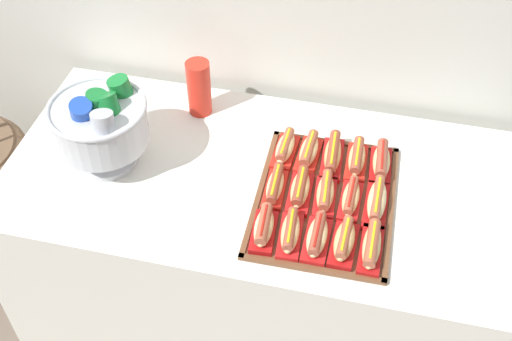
{
  "coord_description": "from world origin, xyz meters",
  "views": [
    {
      "loc": [
        0.32,
        -1.36,
        2.2
      ],
      "look_at": [
        0.0,
        0.0,
        0.78
      ],
      "focal_mm": 45.52,
      "sensor_mm": 36.0,
      "label": 1
    }
  ],
  "objects_px": {
    "serving_tray": "(324,201)",
    "cup_stack": "(199,88)",
    "hot_dog_2": "(317,237)",
    "hot_dog_8": "(351,198)",
    "hot_dog_11": "(309,152)",
    "hot_dog_13": "(357,159)",
    "hot_dog_14": "(381,162)",
    "hot_dog_10": "(285,148)",
    "hot_dog_0": "(264,228)",
    "buffet_table": "(256,247)",
    "hot_dog_6": "(300,190)",
    "hot_dog_3": "(344,241)",
    "hot_dog_7": "(325,194)",
    "hot_dog_5": "(275,186)",
    "punch_bowl": "(101,123)",
    "hot_dog_9": "(377,202)",
    "hot_dog_12": "(333,155)",
    "hot_dog_1": "(290,233)",
    "hot_dog_4": "(371,246)"
  },
  "relations": [
    {
      "from": "hot_dog_6",
      "to": "hot_dog_7",
      "type": "distance_m",
      "value": 0.08
    },
    {
      "from": "hot_dog_9",
      "to": "hot_dog_11",
      "type": "bearing_deg",
      "value": 144.69
    },
    {
      "from": "hot_dog_11",
      "to": "hot_dog_13",
      "type": "height_order",
      "value": "same"
    },
    {
      "from": "buffet_table",
      "to": "hot_dog_5",
      "type": "height_order",
      "value": "hot_dog_5"
    },
    {
      "from": "serving_tray",
      "to": "hot_dog_13",
      "type": "relative_size",
      "value": 3.23
    },
    {
      "from": "hot_dog_9",
      "to": "cup_stack",
      "type": "relative_size",
      "value": 0.93
    },
    {
      "from": "hot_dog_1",
      "to": "punch_bowl",
      "type": "xyz_separation_m",
      "value": [
        -0.62,
        0.18,
        0.12
      ]
    },
    {
      "from": "buffet_table",
      "to": "hot_dog_7",
      "type": "xyz_separation_m",
      "value": [
        0.22,
        -0.06,
        0.4
      ]
    },
    {
      "from": "hot_dog_3",
      "to": "hot_dog_10",
      "type": "relative_size",
      "value": 1.0
    },
    {
      "from": "hot_dog_2",
      "to": "hot_dog_10",
      "type": "bearing_deg",
      "value": 115.38
    },
    {
      "from": "hot_dog_3",
      "to": "cup_stack",
      "type": "bearing_deg",
      "value": 139.06
    },
    {
      "from": "hot_dog_11",
      "to": "hot_dog_12",
      "type": "bearing_deg",
      "value": 0.94
    },
    {
      "from": "hot_dog_5",
      "to": "hot_dog_0",
      "type": "bearing_deg",
      "value": -89.06
    },
    {
      "from": "hot_dog_14",
      "to": "punch_bowl",
      "type": "relative_size",
      "value": 0.54
    },
    {
      "from": "hot_dog_2",
      "to": "punch_bowl",
      "type": "relative_size",
      "value": 0.54
    },
    {
      "from": "serving_tray",
      "to": "hot_dog_14",
      "type": "xyz_separation_m",
      "value": [
        0.15,
        0.17,
        0.03
      ]
    },
    {
      "from": "hot_dog_11",
      "to": "hot_dog_9",
      "type": "bearing_deg",
      "value": -35.31
    },
    {
      "from": "hot_dog_1",
      "to": "cup_stack",
      "type": "height_order",
      "value": "cup_stack"
    },
    {
      "from": "serving_tray",
      "to": "hot_dog_5",
      "type": "height_order",
      "value": "hot_dog_5"
    },
    {
      "from": "hot_dog_2",
      "to": "hot_dog_8",
      "type": "xyz_separation_m",
      "value": [
        0.07,
        0.17,
        -0.0
      ]
    },
    {
      "from": "hot_dog_8",
      "to": "hot_dog_7",
      "type": "bearing_deg",
      "value": -179.06
    },
    {
      "from": "hot_dog_2",
      "to": "hot_dog_8",
      "type": "height_order",
      "value": "hot_dog_2"
    },
    {
      "from": "hot_dog_9",
      "to": "hot_dog_10",
      "type": "relative_size",
      "value": 1.16
    },
    {
      "from": "hot_dog_14",
      "to": "cup_stack",
      "type": "xyz_separation_m",
      "value": [
        -0.62,
        0.15,
        0.06
      ]
    },
    {
      "from": "hot_dog_5",
      "to": "punch_bowl",
      "type": "bearing_deg",
      "value": 177.83
    },
    {
      "from": "hot_dog_3",
      "to": "hot_dog_11",
      "type": "distance_m",
      "value": 0.36
    },
    {
      "from": "buffet_table",
      "to": "hot_dog_6",
      "type": "xyz_separation_m",
      "value": [
        0.15,
        -0.06,
        0.4
      ]
    },
    {
      "from": "buffet_table",
      "to": "hot_dog_0",
      "type": "distance_m",
      "value": 0.46
    },
    {
      "from": "hot_dog_9",
      "to": "hot_dog_12",
      "type": "distance_m",
      "value": 0.22
    },
    {
      "from": "cup_stack",
      "to": "hot_dog_9",
      "type": "bearing_deg",
      "value": -26.66
    },
    {
      "from": "hot_dog_9",
      "to": "hot_dog_13",
      "type": "xyz_separation_m",
      "value": [
        -0.08,
        0.16,
        0.0
      ]
    },
    {
      "from": "hot_dog_8",
      "to": "hot_dog_14",
      "type": "distance_m",
      "value": 0.18
    },
    {
      "from": "hot_dog_2",
      "to": "hot_dog_14",
      "type": "relative_size",
      "value": 0.99
    },
    {
      "from": "hot_dog_14",
      "to": "hot_dog_9",
      "type": "bearing_deg",
      "value": -89.06
    },
    {
      "from": "serving_tray",
      "to": "hot_dog_5",
      "type": "bearing_deg",
      "value": -179.06
    },
    {
      "from": "hot_dog_1",
      "to": "hot_dog_8",
      "type": "distance_m",
      "value": 0.22
    },
    {
      "from": "hot_dog_2",
      "to": "hot_dog_1",
      "type": "bearing_deg",
      "value": -179.06
    },
    {
      "from": "hot_dog_2",
      "to": "hot_dog_13",
      "type": "xyz_separation_m",
      "value": [
        0.07,
        0.33,
        0.0
      ]
    },
    {
      "from": "buffet_table",
      "to": "hot_dog_10",
      "type": "distance_m",
      "value": 0.42
    },
    {
      "from": "hot_dog_11",
      "to": "cup_stack",
      "type": "bearing_deg",
      "value": 158.97
    },
    {
      "from": "hot_dog_10",
      "to": "hot_dog_0",
      "type": "bearing_deg",
      "value": -89.06
    },
    {
      "from": "hot_dog_7",
      "to": "hot_dog_10",
      "type": "bearing_deg",
      "value": 133.21
    },
    {
      "from": "buffet_table",
      "to": "hot_dog_8",
      "type": "height_order",
      "value": "hot_dog_8"
    },
    {
      "from": "hot_dog_6",
      "to": "punch_bowl",
      "type": "height_order",
      "value": "punch_bowl"
    },
    {
      "from": "serving_tray",
      "to": "cup_stack",
      "type": "relative_size",
      "value": 2.68
    },
    {
      "from": "punch_bowl",
      "to": "hot_dog_13",
      "type": "bearing_deg",
      "value": 11.01
    },
    {
      "from": "serving_tray",
      "to": "hot_dog_12",
      "type": "relative_size",
      "value": 2.89
    },
    {
      "from": "hot_dog_12",
      "to": "hot_dog_4",
      "type": "bearing_deg",
      "value": -64.62
    },
    {
      "from": "hot_dog_14",
      "to": "hot_dog_1",
      "type": "bearing_deg",
      "value": -123.35
    },
    {
      "from": "hot_dog_14",
      "to": "punch_bowl",
      "type": "bearing_deg",
      "value": -169.87
    }
  ]
}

